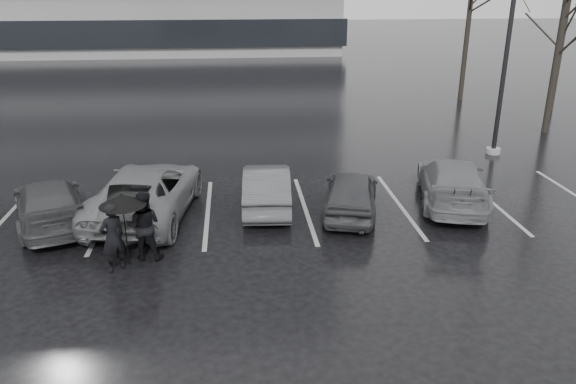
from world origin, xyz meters
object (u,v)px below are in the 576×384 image
(car_west_b, at_px, (146,191))
(tree_east, at_px, (560,37))
(car_east, at_px, (452,181))
(tree_ne, at_px, (562,39))
(pedestrian_right, at_px, (144,226))
(pedestrian_left, at_px, (113,238))
(car_west_c, at_px, (49,203))
(car_main, at_px, (351,193))
(car_west_a, at_px, (267,187))
(lamp_post, at_px, (509,33))
(tree_north, at_px, (469,19))

(car_west_b, distance_m, tree_east, 17.87)
(car_east, relative_size, tree_ne, 0.64)
(pedestrian_right, bearing_deg, tree_east, -141.14)
(pedestrian_left, distance_m, pedestrian_right, 0.82)
(pedestrian_right, bearing_deg, car_west_c, -33.52)
(car_main, bearing_deg, pedestrian_right, 36.83)
(car_west_a, bearing_deg, car_east, -178.70)
(car_main, xyz_separation_m, tree_ne, (12.66, 11.94, 2.89))
(pedestrian_right, relative_size, tree_ne, 0.24)
(car_west_a, height_order, pedestrian_right, pedestrian_right)
(lamp_post, relative_size, tree_north, 1.14)
(tree_ne, bearing_deg, car_west_c, -150.38)
(tree_east, distance_m, tree_ne, 4.74)
(car_west_b, xyz_separation_m, tree_north, (14.86, 14.56, 3.53))
(tree_east, bearing_deg, tree_ne, 57.99)
(car_main, height_order, tree_north, tree_north)
(car_west_b, height_order, car_east, car_west_b)
(tree_ne, bearing_deg, pedestrian_left, -141.72)
(car_east, bearing_deg, tree_ne, -114.73)
(tree_east, bearing_deg, car_west_b, -154.50)
(tree_ne, xyz_separation_m, tree_north, (-3.50, 3.00, 0.75))
(car_west_b, height_order, pedestrian_left, pedestrian_left)
(tree_ne, bearing_deg, car_east, -129.80)
(car_main, bearing_deg, tree_ne, -122.49)
(car_west_a, height_order, tree_ne, tree_ne)
(pedestrian_right, bearing_deg, tree_ne, -136.20)
(pedestrian_right, relative_size, tree_east, 0.21)
(car_east, xyz_separation_m, pedestrian_right, (-8.52, -2.74, 0.19))
(pedestrian_left, bearing_deg, car_west_a, -177.83)
(pedestrian_right, bearing_deg, car_main, -151.73)
(car_west_a, xyz_separation_m, car_west_c, (-5.89, -0.62, -0.02))
(car_east, distance_m, tree_ne, 15.16)
(car_main, xyz_separation_m, pedestrian_left, (-6.00, -2.79, 0.21))
(car_east, bearing_deg, tree_north, -97.60)
(car_west_a, relative_size, tree_east, 0.47)
(car_east, height_order, pedestrian_right, pedestrian_right)
(pedestrian_right, bearing_deg, car_west_a, -130.62)
(tree_ne, bearing_deg, lamp_post, -131.83)
(car_west_a, relative_size, tree_ne, 0.54)
(lamp_post, bearing_deg, pedestrian_left, -147.80)
(car_west_a, xyz_separation_m, tree_ne, (14.99, 11.26, 2.88))
(car_west_c, bearing_deg, tree_east, -176.61)
(car_west_a, distance_m, tree_ne, 18.97)
(car_east, relative_size, tree_east, 0.56)
(car_west_c, distance_m, lamp_post, 16.09)
(pedestrian_left, height_order, pedestrian_right, pedestrian_right)
(car_main, relative_size, car_east, 0.79)
(car_east, height_order, lamp_post, lamp_post)
(tree_east, bearing_deg, pedestrian_left, -146.43)
(car_west_a, xyz_separation_m, tree_east, (12.49, 7.26, 3.38))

